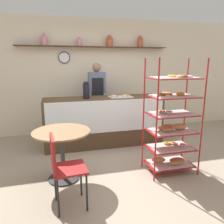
{
  "coord_description": "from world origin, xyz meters",
  "views": [
    {
      "loc": [
        -0.93,
        -3.24,
        1.7
      ],
      "look_at": [
        0.0,
        0.37,
        0.84
      ],
      "focal_mm": 35.0,
      "sensor_mm": 36.0,
      "label": 1
    }
  ],
  "objects": [
    {
      "name": "person_worker",
      "position": [
        -0.03,
        1.62,
        0.92
      ],
      "size": [
        0.37,
        0.23,
        1.67
      ],
      "color": "#282833",
      "rests_on": "ground_plane"
    },
    {
      "name": "ground_plane",
      "position": [
        0.0,
        0.0,
        0.0
      ],
      "size": [
        14.0,
        14.0,
        0.0
      ],
      "primitive_type": "plane",
      "color": "gray"
    },
    {
      "name": "cafe_chair",
      "position": [
        -0.91,
        -0.87,
        0.56
      ],
      "size": [
        0.41,
        0.41,
        0.9
      ],
      "rotation": [
        0.0,
        0.0,
        7.94
      ],
      "color": "black",
      "rests_on": "ground_plane"
    },
    {
      "name": "display_counter",
      "position": [
        0.0,
        1.05,
        0.5
      ],
      "size": [
        2.41,
        0.65,
        0.99
      ],
      "color": "#4C3823",
      "rests_on": "ground_plane"
    },
    {
      "name": "cafe_table",
      "position": [
        -0.89,
        -0.21,
        0.57
      ],
      "size": [
        0.82,
        0.82,
        0.75
      ],
      "color": "#262628",
      "rests_on": "ground_plane"
    },
    {
      "name": "pastry_rack",
      "position": [
        0.75,
        -0.37,
        0.77
      ],
      "size": [
        0.76,
        0.49,
        1.76
      ],
      "color": "#A51919",
      "rests_on": "ground_plane"
    },
    {
      "name": "back_wall",
      "position": [
        -0.0,
        2.08,
        1.36
      ],
      "size": [
        10.0,
        0.3,
        2.7
      ],
      "color": "beige",
      "rests_on": "ground_plane"
    },
    {
      "name": "donut_tray_counter",
      "position": [
        0.35,
        1.03,
        1.01
      ],
      "size": [
        0.47,
        0.33,
        0.05
      ],
      "color": "silver",
      "rests_on": "display_counter"
    },
    {
      "name": "coffee_carafe",
      "position": [
        -0.36,
        1.0,
        1.16
      ],
      "size": [
        0.13,
        0.13,
        0.34
      ],
      "color": "black",
      "rests_on": "display_counter"
    }
  ]
}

